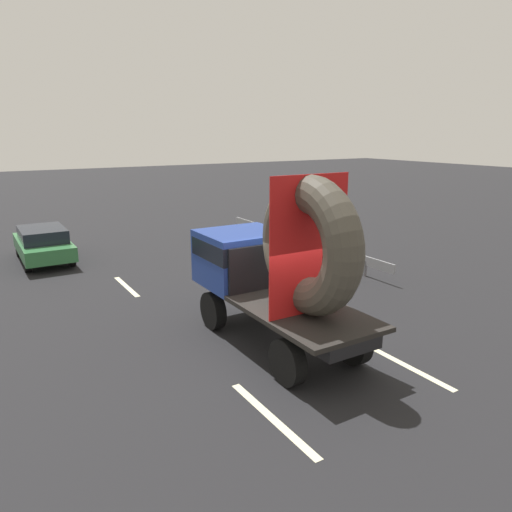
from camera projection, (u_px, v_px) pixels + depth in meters
The scene contains 8 objects.
ground_plane at pixel (293, 351), 10.86m from camera, with size 120.00×120.00×0.00m, color black.
flatbed_truck at pixel (274, 264), 10.86m from camera, with size 2.02×5.17×4.03m.
distant_sedan at pixel (43, 243), 18.22m from camera, with size 1.73×4.03×1.31m.
guardrail at pixel (298, 240), 19.58m from camera, with size 0.10×10.39×0.71m.
lane_dash_left_near at pixel (272, 418), 8.31m from camera, with size 2.63×0.16×0.01m, color beige.
lane_dash_left_far at pixel (126, 286), 15.38m from camera, with size 2.32×0.16×0.01m, color beige.
lane_dash_right_near at pixel (403, 364), 10.24m from camera, with size 2.61×0.16×0.01m, color beige.
lane_dash_right_far at pixel (219, 269), 17.37m from camera, with size 2.31×0.16×0.01m, color beige.
Camera 1 is at (-5.90, -8.08, 4.82)m, focal length 33.60 mm.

